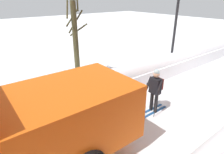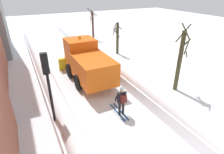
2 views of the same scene
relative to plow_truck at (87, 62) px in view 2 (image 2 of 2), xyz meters
The scene contains 9 objects.
ground_plane 1.54m from the plow_truck, 141.47° to the left, with size 80.00×80.00×0.00m, color white.
snowbank_left 3.12m from the plow_truck, behind, with size 1.10×36.00×1.30m.
snowbank_right 2.52m from the plow_truck, ahead, with size 1.10×36.00×1.18m.
plow_truck is the anchor object (origin of this frame).
skier 5.00m from the plow_truck, 88.52° to the right, with size 0.62×1.80×1.81m.
traffic_light_pole 6.07m from the plow_truck, 125.80° to the right, with size 0.28×0.42×4.14m.
bare_tree_near 6.54m from the plow_truck, 40.39° to the right, with size 1.03×1.12×4.63m.
bare_tree_mid 6.66m from the plow_truck, 41.62° to the left, with size 0.99×1.26×3.28m.
bare_tree_far 12.47m from the plow_truck, 66.19° to the left, with size 1.35×1.25×4.10m.
Camera 2 is at (-3.88, -2.57, 6.56)m, focal length 29.73 mm.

